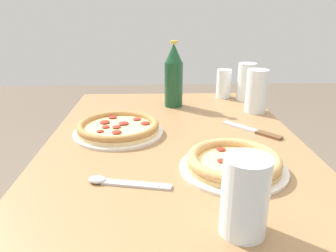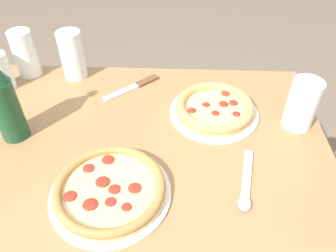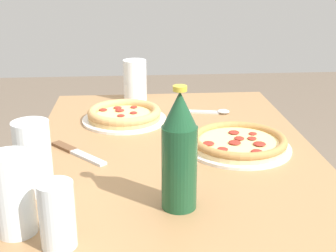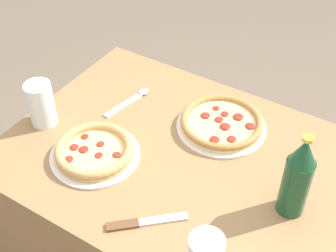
{
  "view_description": "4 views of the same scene",
  "coord_description": "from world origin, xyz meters",
  "px_view_note": "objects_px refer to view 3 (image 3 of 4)",
  "views": [
    {
      "loc": [
        0.92,
        -0.05,
        1.13
      ],
      "look_at": [
        0.08,
        -0.02,
        0.82
      ],
      "focal_mm": 35.0,
      "sensor_mm": 36.0,
      "label": 1
    },
    {
      "loc": [
        0.12,
        -0.62,
        1.37
      ],
      "look_at": [
        0.09,
        -0.01,
        0.83
      ],
      "focal_mm": 35.0,
      "sensor_mm": 36.0,
      "label": 2
    },
    {
      "loc": [
        -1.16,
        0.1,
        1.23
      ],
      "look_at": [
        0.06,
        0.01,
        0.79
      ],
      "focal_mm": 50.0,
      "sensor_mm": 36.0,
      "label": 3
    },
    {
      "loc": [
        -0.46,
        0.83,
        1.72
      ],
      "look_at": [
        0.07,
        -0.02,
        0.83
      ],
      "focal_mm": 50.0,
      "sensor_mm": 36.0,
      "label": 4
    }
  ],
  "objects_px": {
    "glass_red_wine": "(135,81)",
    "glass_iced_tea": "(33,160)",
    "glass_water": "(14,198)",
    "glass_mango_juice": "(57,219)",
    "spoon": "(209,112)",
    "beer_bottle": "(179,152)",
    "pizza_salami": "(124,115)",
    "pizza_pepperoni": "(239,142)",
    "knife": "(76,152)"
  },
  "relations": [
    {
      "from": "glass_water",
      "to": "spoon",
      "type": "height_order",
      "value": "glass_water"
    },
    {
      "from": "pizza_pepperoni",
      "to": "glass_red_wine",
      "type": "height_order",
      "value": "glass_red_wine"
    },
    {
      "from": "glass_mango_juice",
      "to": "beer_bottle",
      "type": "bearing_deg",
      "value": -61.4
    },
    {
      "from": "pizza_salami",
      "to": "glass_mango_juice",
      "type": "xyz_separation_m",
      "value": [
        -0.67,
        0.11,
        0.03
      ]
    },
    {
      "from": "beer_bottle",
      "to": "knife",
      "type": "height_order",
      "value": "beer_bottle"
    },
    {
      "from": "glass_red_wine",
      "to": "glass_water",
      "type": "distance_m",
      "value": 0.88
    },
    {
      "from": "pizza_salami",
      "to": "spoon",
      "type": "bearing_deg",
      "value": -78.18
    },
    {
      "from": "glass_mango_juice",
      "to": "knife",
      "type": "bearing_deg",
      "value": 2.34
    },
    {
      "from": "glass_water",
      "to": "knife",
      "type": "bearing_deg",
      "value": -10.27
    },
    {
      "from": "pizza_pepperoni",
      "to": "beer_bottle",
      "type": "relative_size",
      "value": 1.1
    },
    {
      "from": "pizza_salami",
      "to": "knife",
      "type": "bearing_deg",
      "value": 153.91
    },
    {
      "from": "pizza_pepperoni",
      "to": "glass_iced_tea",
      "type": "bearing_deg",
      "value": 112.64
    },
    {
      "from": "pizza_salami",
      "to": "pizza_pepperoni",
      "type": "xyz_separation_m",
      "value": [
        -0.25,
        -0.3,
        -0.0
      ]
    },
    {
      "from": "glass_water",
      "to": "spoon",
      "type": "xyz_separation_m",
      "value": [
        0.67,
        -0.46,
        -0.06
      ]
    },
    {
      "from": "glass_red_wine",
      "to": "glass_iced_tea",
      "type": "bearing_deg",
      "value": 162.16
    },
    {
      "from": "glass_red_wine",
      "to": "beer_bottle",
      "type": "height_order",
      "value": "beer_bottle"
    },
    {
      "from": "glass_mango_juice",
      "to": "spoon",
      "type": "bearing_deg",
      "value": -27.61
    },
    {
      "from": "glass_mango_juice",
      "to": "knife",
      "type": "height_order",
      "value": "glass_mango_juice"
    },
    {
      "from": "pizza_pepperoni",
      "to": "glass_red_wine",
      "type": "distance_m",
      "value": 0.55
    },
    {
      "from": "knife",
      "to": "beer_bottle",
      "type": "bearing_deg",
      "value": -140.98
    },
    {
      "from": "pizza_pepperoni",
      "to": "glass_iced_tea",
      "type": "distance_m",
      "value": 0.53
    },
    {
      "from": "knife",
      "to": "spoon",
      "type": "height_order",
      "value": "spoon"
    },
    {
      "from": "glass_water",
      "to": "glass_red_wine",
      "type": "bearing_deg",
      "value": -14.93
    },
    {
      "from": "glass_red_wine",
      "to": "pizza_pepperoni",
      "type": "bearing_deg",
      "value": -151.09
    },
    {
      "from": "pizza_pepperoni",
      "to": "beer_bottle",
      "type": "xyz_separation_m",
      "value": [
        -0.29,
        0.19,
        0.1
      ]
    },
    {
      "from": "glass_red_wine",
      "to": "glass_iced_tea",
      "type": "xyz_separation_m",
      "value": [
        -0.69,
        0.22,
        0.01
      ]
    },
    {
      "from": "knife",
      "to": "pizza_salami",
      "type": "bearing_deg",
      "value": -26.09
    },
    {
      "from": "pizza_salami",
      "to": "glass_iced_tea",
      "type": "bearing_deg",
      "value": 158.02
    },
    {
      "from": "pizza_pepperoni",
      "to": "glass_water",
      "type": "xyz_separation_m",
      "value": [
        -0.36,
        0.49,
        0.05
      ]
    },
    {
      "from": "glass_water",
      "to": "knife",
      "type": "xyz_separation_m",
      "value": [
        0.37,
        -0.07,
        -0.07
      ]
    },
    {
      "from": "spoon",
      "to": "glass_mango_juice",
      "type": "bearing_deg",
      "value": 152.39
    },
    {
      "from": "pizza_pepperoni",
      "to": "knife",
      "type": "distance_m",
      "value": 0.43
    },
    {
      "from": "pizza_salami",
      "to": "pizza_pepperoni",
      "type": "distance_m",
      "value": 0.4
    },
    {
      "from": "pizza_salami",
      "to": "beer_bottle",
      "type": "xyz_separation_m",
      "value": [
        -0.55,
        -0.12,
        0.1
      ]
    },
    {
      "from": "glass_mango_juice",
      "to": "glass_water",
      "type": "bearing_deg",
      "value": 58.59
    },
    {
      "from": "pizza_pepperoni",
      "to": "pizza_salami",
      "type": "bearing_deg",
      "value": 50.05
    },
    {
      "from": "glass_mango_juice",
      "to": "beer_bottle",
      "type": "distance_m",
      "value": 0.26
    },
    {
      "from": "beer_bottle",
      "to": "knife",
      "type": "relative_size",
      "value": 1.49
    },
    {
      "from": "pizza_pepperoni",
      "to": "glass_iced_tea",
      "type": "xyz_separation_m",
      "value": [
        -0.2,
        0.49,
        0.06
      ]
    },
    {
      "from": "pizza_salami",
      "to": "beer_bottle",
      "type": "bearing_deg",
      "value": -168.0
    },
    {
      "from": "glass_water",
      "to": "beer_bottle",
      "type": "bearing_deg",
      "value": -77.04
    },
    {
      "from": "beer_bottle",
      "to": "spoon",
      "type": "relative_size",
      "value": 1.32
    },
    {
      "from": "pizza_pepperoni",
      "to": "knife",
      "type": "xyz_separation_m",
      "value": [
        0.0,
        0.43,
        -0.01
      ]
    },
    {
      "from": "pizza_salami",
      "to": "glass_red_wine",
      "type": "xyz_separation_m",
      "value": [
        0.23,
        -0.04,
        0.05
      ]
    },
    {
      "from": "glass_red_wine",
      "to": "glass_mango_juice",
      "type": "bearing_deg",
      "value": 170.98
    },
    {
      "from": "glass_mango_juice",
      "to": "glass_iced_tea",
      "type": "relative_size",
      "value": 0.76
    },
    {
      "from": "pizza_salami",
      "to": "glass_iced_tea",
      "type": "distance_m",
      "value": 0.5
    },
    {
      "from": "pizza_salami",
      "to": "glass_iced_tea",
      "type": "relative_size",
      "value": 1.64
    },
    {
      "from": "knife",
      "to": "spoon",
      "type": "distance_m",
      "value": 0.5
    },
    {
      "from": "glass_red_wine",
      "to": "glass_iced_tea",
      "type": "height_order",
      "value": "glass_iced_tea"
    }
  ]
}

